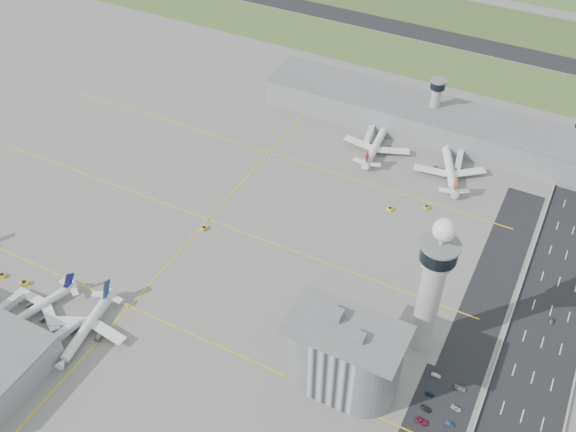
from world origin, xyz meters
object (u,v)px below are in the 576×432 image
at_px(tug_5, 426,207).
at_px(tug_3, 204,228).
at_px(tug_1, 24,283).
at_px(car_lot_10, 456,409).
at_px(airplane_far_b, 450,164).
at_px(jet_bridge_near_2, 51,345).
at_px(tug_4, 390,209).
at_px(car_lot_2, 422,421).
at_px(car_lot_9, 450,424).
at_px(car_hw_1, 551,321).
at_px(airplane_near_b, 35,304).
at_px(airplane_near_c, 84,325).
at_px(airplane_far_a, 377,140).
at_px(car_lot_5, 436,375).
at_px(admin_building, 344,356).
at_px(tug_0, 2,275).
at_px(car_lot_4, 430,394).
at_px(secondary_tower, 435,101).
at_px(control_tower, 433,282).
at_px(car_lot_11, 460,388).
at_px(jet_bridge_far_1, 460,154).
at_px(car_lot_3, 426,409).
at_px(jet_bridge_far_0, 372,129).
at_px(tug_2, 107,293).

bearing_deg(tug_5, tug_3, 172.07).
height_order(tug_1, car_lot_10, tug_1).
relative_size(airplane_far_b, jet_bridge_near_2, 3.12).
xyz_separation_m(jet_bridge_near_2, tug_4, (86.95, 137.20, -2.05)).
bearing_deg(car_lot_2, jet_bridge_near_2, 109.35).
distance_m(car_lot_9, car_hw_1, 67.43).
relative_size(airplane_near_b, airplane_near_c, 0.90).
relative_size(airplane_far_a, car_lot_5, 11.99).
xyz_separation_m(airplane_far_a, car_hw_1, (106.30, -77.38, -5.48)).
relative_size(admin_building, tug_0, 13.75).
height_order(tug_1, car_lot_4, tug_1).
distance_m(airplane_far_b, tug_4, 44.29).
bearing_deg(car_lot_4, tug_3, 68.48).
bearing_deg(secondary_tower, car_lot_2, -72.82).
xyz_separation_m(jet_bridge_near_2, tug_1, (-34.34, 20.12, -1.86)).
height_order(control_tower, tug_4, control_tower).
distance_m(tug_5, car_lot_11, 100.59).
xyz_separation_m(control_tower, jet_bridge_far_1, (-20.00, 124.00, -32.19)).
distance_m(admin_building, tug_3, 101.93).
bearing_deg(car_lot_9, tug_4, 25.59).
bearing_deg(car_lot_3, tug_3, 79.40).
relative_size(jet_bridge_near_2, car_lot_3, 3.57).
distance_m(airplane_near_b, car_lot_5, 160.41).
distance_m(jet_bridge_far_0, car_hw_1, 145.32).
distance_m(tug_1, car_lot_10, 182.69).
distance_m(secondary_tower, car_lot_3, 178.61).
height_order(car_lot_2, car_lot_11, car_lot_11).
bearing_deg(airplane_near_c, tug_3, 163.99).
bearing_deg(tug_1, car_lot_11, -117.63).
distance_m(airplane_far_b, tug_1, 209.70).
height_order(airplane_near_c, airplane_far_b, airplane_far_b).
relative_size(tug_0, car_lot_3, 0.78).
bearing_deg(airplane_near_c, jet_bridge_far_1, 141.84).
height_order(tug_3, car_lot_3, tug_3).
height_order(jet_bridge_far_1, car_lot_4, jet_bridge_far_1).
distance_m(jet_bridge_far_1, tug_1, 222.05).
distance_m(admin_building, tug_5, 108.48).
distance_m(jet_bridge_far_1, car_lot_5, 139.61).
relative_size(car_lot_10, car_lot_11, 0.87).
relative_size(jet_bridge_far_1, tug_2, 5.12).
xyz_separation_m(airplane_far_b, car_lot_4, (32.34, -129.76, -5.56)).
height_order(jet_bridge_far_0, tug_4, jet_bridge_far_0).
bearing_deg(tug_4, airplane_far_b, -0.01).
bearing_deg(admin_building, airplane_near_b, -167.33).
xyz_separation_m(tug_3, car_lot_5, (120.78, -27.54, -0.29)).
distance_m(tug_5, car_lot_3, 110.38).
relative_size(airplane_far_b, car_lot_5, 12.15).
relative_size(control_tower, tug_5, 22.58).
distance_m(secondary_tower, car_lot_9, 183.47).
xyz_separation_m(admin_building, tug_5, (-2.81, 107.47, -14.47)).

